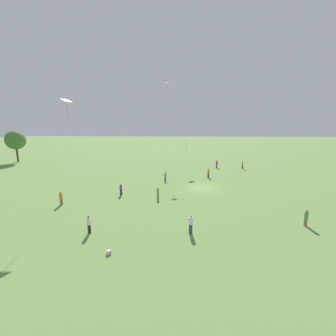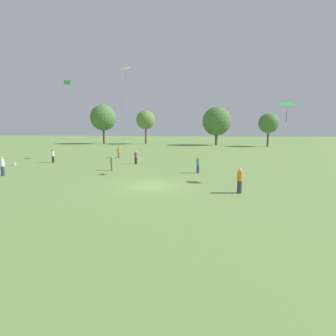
% 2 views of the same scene
% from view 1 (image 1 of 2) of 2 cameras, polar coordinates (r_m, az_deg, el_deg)
% --- Properties ---
extents(ground_plane, '(240.00, 240.00, 0.00)m').
position_cam_1_polar(ground_plane, '(37.01, 8.77, -5.01)').
color(ground_plane, '#6B8E47').
extents(tree_3, '(4.87, 4.87, 8.19)m').
position_cam_1_polar(tree_3, '(70.72, -34.28, 5.86)').
color(tree_3, brown).
rests_on(tree_3, ground_plane).
extents(person_0, '(0.54, 0.54, 1.71)m').
position_cam_1_polar(person_0, '(33.73, -11.87, -5.30)').
color(person_0, '#232328').
rests_on(person_0, ground_plane).
extents(person_1, '(0.57, 0.57, 1.80)m').
position_cam_1_polar(person_1, '(32.35, -25.53, -6.93)').
color(person_1, '#847056').
rests_on(person_1, ground_plane).
extents(person_2, '(0.43, 0.43, 1.72)m').
position_cam_1_polar(person_2, '(53.66, 18.39, 0.77)').
color(person_2, '#333D5B').
rests_on(person_2, ground_plane).
extents(person_3, '(0.54, 0.54, 1.80)m').
position_cam_1_polar(person_3, '(27.67, 31.65, -10.68)').
color(person_3, '#847056').
rests_on(person_3, ground_plane).
extents(person_4, '(0.48, 0.48, 1.83)m').
position_cam_1_polar(person_4, '(43.57, 10.24, -1.24)').
color(person_4, '#333D5B').
rests_on(person_4, ground_plane).
extents(person_5, '(0.37, 0.37, 1.62)m').
position_cam_1_polar(person_5, '(31.48, -2.59, -6.37)').
color(person_5, '#847056').
rests_on(person_5, ground_plane).
extents(person_6, '(0.49, 0.49, 1.74)m').
position_cam_1_polar(person_6, '(53.08, 12.28, 0.99)').
color(person_6, '#4C4C51').
rests_on(person_6, ground_plane).
extents(person_7, '(0.48, 0.48, 1.88)m').
position_cam_1_polar(person_7, '(22.36, 5.79, -14.04)').
color(person_7, '#333D5B').
rests_on(person_7, ground_plane).
extents(person_8, '(0.47, 0.47, 1.67)m').
position_cam_1_polar(person_8, '(40.41, -0.70, -2.17)').
color(person_8, '#333D5B').
rests_on(person_8, ground_plane).
extents(person_9, '(0.37, 0.37, 1.78)m').
position_cam_1_polar(person_9, '(23.61, -19.45, -13.34)').
color(person_9, '#232328').
rests_on(person_9, ground_plane).
extents(kite_1, '(1.03, 0.98, 6.75)m').
position_cam_1_polar(kite_1, '(46.55, 4.71, 6.61)').
color(kite_1, green).
rests_on(kite_1, ground_plane).
extents(kite_2, '(1.17, 1.17, 18.88)m').
position_cam_1_polar(kite_2, '(51.77, -0.23, 19.49)').
color(kite_2, purple).
rests_on(kite_2, ground_plane).
extents(kite_4, '(1.45, 1.41, 13.40)m').
position_cam_1_polar(kite_4, '(31.91, -24.39, 14.57)').
color(kite_4, yellow).
rests_on(kite_4, ground_plane).
extents(picnic_bag_0, '(0.42, 0.41, 0.34)m').
position_cam_1_polar(picnic_bag_0, '(20.18, -14.80, -19.98)').
color(picnic_bag_0, beige).
rests_on(picnic_bag_0, ground_plane).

